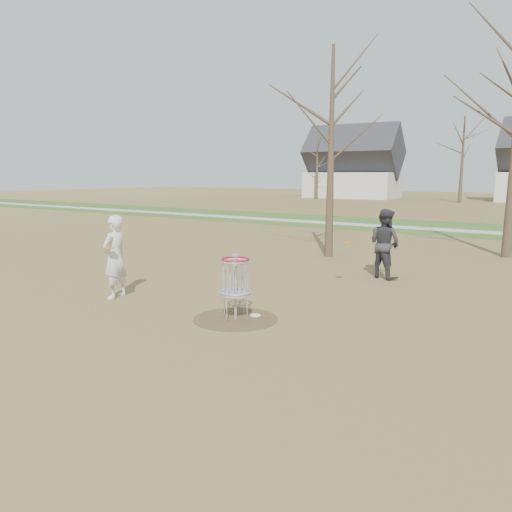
{
  "coord_description": "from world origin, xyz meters",
  "views": [
    {
      "loc": [
        6.09,
        -8.16,
        3.03
      ],
      "look_at": [
        -0.5,
        1.5,
        1.1
      ],
      "focal_mm": 35.0,
      "sensor_mm": 36.0,
      "label": 1
    }
  ],
  "objects_px": {
    "player_standing": "(115,257)",
    "disc_golf_basket": "(235,277)",
    "player_throwing": "(385,244)",
    "disc_grounded": "(255,315)"
  },
  "relations": [
    {
      "from": "player_standing",
      "to": "disc_golf_basket",
      "type": "xyz_separation_m",
      "value": [
        3.53,
        0.19,
        -0.11
      ]
    },
    {
      "from": "player_standing",
      "to": "disc_golf_basket",
      "type": "bearing_deg",
      "value": 83.41
    },
    {
      "from": "player_throwing",
      "to": "disc_grounded",
      "type": "xyz_separation_m",
      "value": [
        -0.85,
        -5.45,
        -1.0
      ]
    },
    {
      "from": "player_standing",
      "to": "player_throwing",
      "type": "distance_m",
      "value": 7.6
    },
    {
      "from": "player_standing",
      "to": "disc_grounded",
      "type": "relative_size",
      "value": 9.3
    },
    {
      "from": "player_throwing",
      "to": "disc_golf_basket",
      "type": "bearing_deg",
      "value": 98.45
    },
    {
      "from": "disc_grounded",
      "to": "player_throwing",
      "type": "bearing_deg",
      "value": 81.17
    },
    {
      "from": "player_throwing",
      "to": "disc_grounded",
      "type": "bearing_deg",
      "value": 100.0
    },
    {
      "from": "player_throwing",
      "to": "disc_grounded",
      "type": "distance_m",
      "value": 5.61
    },
    {
      "from": "disc_grounded",
      "to": "disc_golf_basket",
      "type": "xyz_separation_m",
      "value": [
        -0.23,
        -0.41,
        0.89
      ]
    }
  ]
}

